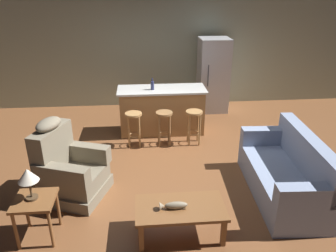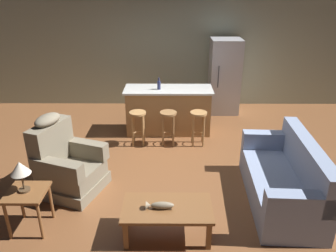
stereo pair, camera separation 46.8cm
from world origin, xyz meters
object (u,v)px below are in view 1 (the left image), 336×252
at_px(fish_figurine, 173,206).
at_px(bottle_tall_green, 152,85).
at_px(coffee_table, 180,210).
at_px(bar_stool_left, 134,123).
at_px(recliner_near_lamp, 69,169).
at_px(refrigerator, 213,75).
at_px(table_lamp, 28,177).
at_px(kitchen_island, 162,110).
at_px(couch, 287,174).
at_px(bar_stool_middle, 164,122).
at_px(end_table, 35,206).
at_px(bar_stool_right, 194,121).

xyz_separation_m(fish_figurine, bottle_tall_green, (-0.10, 3.14, 0.58)).
bearing_deg(coffee_table, bar_stool_left, 103.00).
relative_size(recliner_near_lamp, bar_stool_left, 1.76).
xyz_separation_m(recliner_near_lamp, refrigerator, (2.85, 3.36, 0.46)).
bearing_deg(bottle_tall_green, table_lamp, -117.90).
distance_m(kitchen_island, refrigerator, 1.83).
height_order(fish_figurine, bottle_tall_green, bottle_tall_green).
relative_size(fish_figurine, couch, 0.18).
relative_size(table_lamp, bar_stool_middle, 0.60).
height_order(bar_stool_left, bar_stool_middle, same).
height_order(recliner_near_lamp, kitchen_island, recliner_near_lamp).
bearing_deg(refrigerator, bar_stool_middle, -126.01).
bearing_deg(recliner_near_lamp, bar_stool_left, 78.35).
xyz_separation_m(coffee_table, refrigerator, (1.33, 4.36, 0.52)).
bearing_deg(kitchen_island, bar_stool_left, -132.68).
xyz_separation_m(end_table, bottle_tall_green, (1.55, 2.99, 0.58)).
xyz_separation_m(coffee_table, couch, (1.67, 0.72, -0.02)).
bearing_deg(end_table, kitchen_island, 60.18).
bearing_deg(bar_stool_left, bottle_tall_green, 56.00).
relative_size(bar_stool_middle, bar_stool_right, 1.00).
distance_m(table_lamp, bar_stool_left, 2.71).
distance_m(fish_figurine, bar_stool_right, 2.64).
distance_m(coffee_table, bar_stool_left, 2.60).
relative_size(table_lamp, bar_stool_left, 0.60).
relative_size(bar_stool_left, refrigerator, 0.39).
xyz_separation_m(fish_figurine, end_table, (-1.65, 0.14, -0.00)).
distance_m(bar_stool_left, bar_stool_right, 1.16).
distance_m(couch, bar_stool_middle, 2.47).
bearing_deg(recliner_near_lamp, refrigerator, 69.68).
bearing_deg(bar_stool_left, refrigerator, 43.78).
bearing_deg(end_table, bar_stool_left, 64.26).
distance_m(recliner_near_lamp, bar_stool_right, 2.60).
xyz_separation_m(bar_stool_right, refrigerator, (0.75, 1.83, 0.41)).
bearing_deg(bottle_tall_green, fish_figurine, -88.18).
height_order(fish_figurine, refrigerator, refrigerator).
height_order(bar_stool_left, refrigerator, refrigerator).
relative_size(couch, bottle_tall_green, 8.04).
bearing_deg(bar_stool_right, bottle_tall_green, 142.94).
relative_size(coffee_table, recliner_near_lamp, 0.92).
relative_size(coffee_table, bar_stool_right, 1.62).
relative_size(coffee_table, bar_stool_left, 1.62).
relative_size(couch, bar_stool_left, 2.86).
distance_m(couch, bar_stool_right, 2.11).
bearing_deg(bottle_tall_green, bar_stool_middle, -72.00).
height_order(couch, bar_stool_right, couch).
height_order(fish_figurine, bar_stool_right, bar_stool_right).
bearing_deg(table_lamp, bar_stool_middle, 53.66).
height_order(coffee_table, couch, couch).
bearing_deg(refrigerator, bar_stool_right, -112.30).
xyz_separation_m(couch, bar_stool_middle, (-1.68, 1.80, 0.13)).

